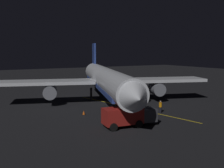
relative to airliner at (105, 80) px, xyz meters
The scene contains 8 objects.
ground_plane 4.06m from the airliner, 71.28° to the left, with size 180.00×180.00×0.20m, color black.
apron_guide_stripe 6.25m from the airliner, 109.92° to the left, with size 0.24×24.47×0.01m, color gold.
airliner is the anchor object (origin of this frame).
baggage_truck 14.15m from the airliner, 72.52° to the left, with size 6.41×2.88×2.23m.
catering_truck 6.59m from the airliner, behind, with size 3.02×5.87×2.53m.
ground_crew_worker 10.86m from the airliner, 109.01° to the left, with size 0.40×0.40×1.74m.
traffic_cone_near_left 9.01m from the airliner, 91.82° to the left, with size 0.50×0.50×0.55m.
traffic_cone_near_right 9.09m from the airliner, 41.37° to the left, with size 0.50×0.50×0.55m.
Camera 1 is at (20.08, 37.47, 8.59)m, focal length 42.72 mm.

